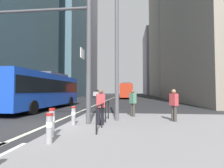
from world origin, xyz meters
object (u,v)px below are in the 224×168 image
object	(u,v)px
bollard_back	(73,114)
pedestrian_waiting	(174,104)
bollard_right	(52,121)
traffic_signal_gantry	(46,39)
car_oncoming_mid	(98,93)
street_lamp_post	(117,21)
city_bus_red_receding	(127,90)
pedestrian_walking	(101,105)
car_receding_near	(127,93)
pedestrian_far	(133,102)
bollard_left	(49,126)
city_bus_blue_oncoming	(44,89)
car_receding_far	(130,93)

from	to	relation	value
bollard_back	pedestrian_waiting	distance (m)	4.87
bollard_right	traffic_signal_gantry	bearing A→B (deg)	122.08
car_oncoming_mid	street_lamp_post	size ratio (longest dim) A/B	0.55
bollard_back	city_bus_red_receding	bearing A→B (deg)	86.57
street_lamp_post	pedestrian_waiting	size ratio (longest dim) A/B	5.05
car_oncoming_mid	pedestrian_walking	size ratio (longest dim) A/B	2.75
car_receding_near	pedestrian_walking	xyz separation A→B (m)	(-0.54, -45.70, 0.03)
car_oncoming_mid	bollard_back	xyz separation A→B (m)	(5.82, -38.01, -0.38)
pedestrian_walking	pedestrian_far	distance (m)	3.07
bollard_right	bollard_left	bearing A→B (deg)	-69.64
bollard_right	bollard_back	distance (m)	1.96
pedestrian_walking	city_bus_red_receding	bearing A→B (deg)	88.79
city_bus_blue_oncoming	traffic_signal_gantry	size ratio (longest dim) A/B	1.75
car_oncoming_mid	street_lamp_post	distance (m)	37.75
bollard_back	bollard_right	bearing A→B (deg)	-92.43
traffic_signal_gantry	pedestrian_waiting	distance (m)	6.97
bollard_left	bollard_back	distance (m)	2.70
bollard_right	pedestrian_far	size ratio (longest dim) A/B	0.59
traffic_signal_gantry	bollard_back	bearing A→B (deg)	-11.12
car_receding_near	pedestrian_far	size ratio (longest dim) A/B	2.85
traffic_signal_gantry	pedestrian_far	size ratio (longest dim) A/B	4.00
car_oncoming_mid	bollard_right	size ratio (longest dim) A/B	4.72
city_bus_blue_oncoming	city_bus_red_receding	distance (m)	24.77
city_bus_blue_oncoming	bollard_back	xyz separation A→B (m)	(5.23, -7.29, -1.23)
car_receding_near	bollard_right	bearing A→B (deg)	-92.20
traffic_signal_gantry	pedestrian_walking	xyz separation A→B (m)	(2.70, -0.23, -3.10)
car_oncoming_mid	pedestrian_waiting	distance (m)	38.15
street_lamp_post	bollard_right	distance (m)	5.97
traffic_signal_gantry	street_lamp_post	size ratio (longest dim) A/B	0.78
city_bus_red_receding	bollard_right	size ratio (longest dim) A/B	12.60
city_bus_blue_oncoming	bollard_right	xyz separation A→B (m)	(5.15, -9.25, -1.17)
bollard_left	bollard_back	bearing A→B (deg)	94.08
car_receding_far	pedestrian_walking	xyz separation A→B (m)	(-1.46, -50.31, 0.03)
city_bus_blue_oncoming	street_lamp_post	size ratio (longest dim) A/B	1.38
traffic_signal_gantry	street_lamp_post	world-z (taller)	street_lamp_post
traffic_signal_gantry	pedestrian_far	distance (m)	5.76
bollard_right	street_lamp_post	bearing A→B (deg)	59.45
city_bus_blue_oncoming	pedestrian_far	xyz separation A→B (m)	(7.91, -4.53, -0.82)
car_oncoming_mid	pedestrian_far	distance (m)	36.26
street_lamp_post	car_receding_far	bearing A→B (deg)	89.04
city_bus_blue_oncoming	city_bus_red_receding	bearing A→B (deg)	73.38
car_receding_near	street_lamp_post	distance (m)	44.67
city_bus_red_receding	car_oncoming_mid	distance (m)	10.41
bollard_right	city_bus_blue_oncoming	bearing A→B (deg)	119.09
city_bus_blue_oncoming	bollard_left	size ratio (longest dim) A/B	12.61
bollard_right	pedestrian_waiting	bearing A→B (deg)	34.65
bollard_back	pedestrian_walking	world-z (taller)	pedestrian_walking
street_lamp_post	bollard_back	world-z (taller)	street_lamp_post
bollard_left	bollard_right	xyz separation A→B (m)	(-0.28, 0.74, 0.03)
city_bus_red_receding	car_oncoming_mid	world-z (taller)	city_bus_red_receding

